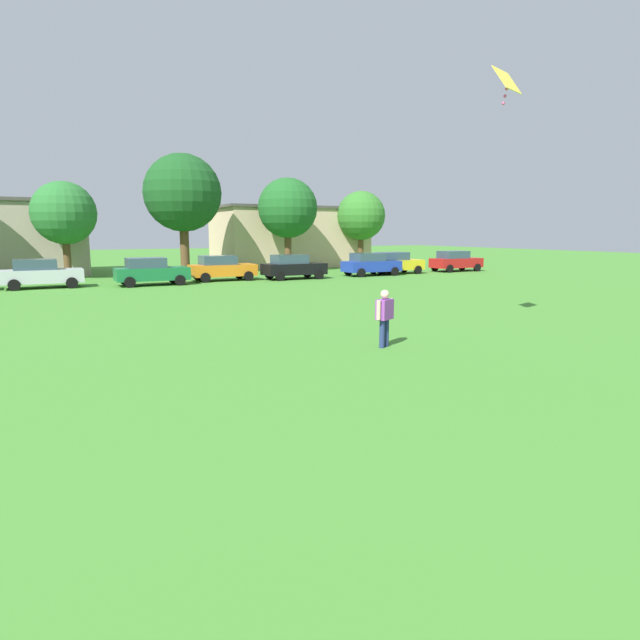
{
  "coord_description": "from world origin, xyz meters",
  "views": [
    {
      "loc": [
        -2.79,
        3.28,
        3.24
      ],
      "look_at": [
        1.82,
        12.04,
        1.64
      ],
      "focal_mm": 30.66,
      "sensor_mm": 36.0,
      "label": 1
    }
  ],
  "objects_px": {
    "parked_car_orange_3": "(222,268)",
    "parked_car_black_4": "(293,267)",
    "tree_right": "(288,208)",
    "parked_car_red_7": "(455,261)",
    "tree_center_left": "(64,213)",
    "parked_car_green_2": "(151,271)",
    "tree_far_right": "(361,216)",
    "tree_center_right": "(183,193)",
    "parked_car_silver_1": "(41,273)",
    "parked_car_blue_5": "(371,264)",
    "parked_car_yellow_6": "(395,263)",
    "adult_bystander": "(385,313)",
    "kite": "(507,82)"
  },
  "relations": [
    {
      "from": "parked_car_green_2",
      "to": "tree_center_left",
      "type": "bearing_deg",
      "value": 120.12
    },
    {
      "from": "parked_car_red_7",
      "to": "tree_right",
      "type": "bearing_deg",
      "value": 151.14
    },
    {
      "from": "parked_car_orange_3",
      "to": "parked_car_blue_5",
      "type": "height_order",
      "value": "same"
    },
    {
      "from": "parked_car_silver_1",
      "to": "parked_car_red_7",
      "type": "xyz_separation_m",
      "value": [
        30.45,
        -0.65,
        0.0
      ]
    },
    {
      "from": "parked_car_orange_3",
      "to": "tree_right",
      "type": "bearing_deg",
      "value": 38.71
    },
    {
      "from": "parked_car_orange_3",
      "to": "parked_car_black_4",
      "type": "height_order",
      "value": "same"
    },
    {
      "from": "kite",
      "to": "parked_car_red_7",
      "type": "relative_size",
      "value": 0.29
    },
    {
      "from": "parked_car_silver_1",
      "to": "tree_far_right",
      "type": "distance_m",
      "value": 27.92
    },
    {
      "from": "parked_car_silver_1",
      "to": "tree_center_left",
      "type": "bearing_deg",
      "value": 73.76
    },
    {
      "from": "parked_car_green_2",
      "to": "tree_right",
      "type": "xyz_separation_m",
      "value": [
        12.43,
        7.2,
        4.25
      ]
    },
    {
      "from": "parked_car_black_4",
      "to": "parked_car_green_2",
      "type": "bearing_deg",
      "value": 179.95
    },
    {
      "from": "parked_car_yellow_6",
      "to": "parked_car_green_2",
      "type": "bearing_deg",
      "value": -178.08
    },
    {
      "from": "parked_car_orange_3",
      "to": "parked_car_blue_5",
      "type": "relative_size",
      "value": 1.0
    },
    {
      "from": "tree_right",
      "to": "parked_car_silver_1",
      "type": "bearing_deg",
      "value": -161.9
    },
    {
      "from": "parked_car_silver_1",
      "to": "adult_bystander",
      "type": "bearing_deg",
      "value": -70.01
    },
    {
      "from": "tree_center_left",
      "to": "parked_car_black_4",
      "type": "bearing_deg",
      "value": -27.78
    },
    {
      "from": "tree_center_left",
      "to": "tree_center_right",
      "type": "height_order",
      "value": "tree_center_right"
    },
    {
      "from": "tree_right",
      "to": "tree_far_right",
      "type": "height_order",
      "value": "tree_right"
    },
    {
      "from": "parked_car_black_4",
      "to": "tree_right",
      "type": "bearing_deg",
      "value": 68.08
    },
    {
      "from": "parked_car_blue_5",
      "to": "parked_car_yellow_6",
      "type": "xyz_separation_m",
      "value": [
        2.59,
        0.57,
        0.0
      ]
    },
    {
      "from": "tree_right",
      "to": "parked_car_red_7",
      "type": "bearing_deg",
      "value": -28.86
    },
    {
      "from": "kite",
      "to": "tree_center_right",
      "type": "xyz_separation_m",
      "value": [
        -3.01,
        28.76,
        -1.7
      ]
    },
    {
      "from": "parked_car_green_2",
      "to": "parked_car_blue_5",
      "type": "height_order",
      "value": "same"
    },
    {
      "from": "adult_bystander",
      "to": "parked_car_orange_3",
      "type": "bearing_deg",
      "value": 57.94
    },
    {
      "from": "adult_bystander",
      "to": "tree_center_left",
      "type": "distance_m",
      "value": 29.75
    },
    {
      "from": "kite",
      "to": "parked_car_orange_3",
      "type": "bearing_deg",
      "value": 95.67
    },
    {
      "from": "tree_center_right",
      "to": "tree_far_right",
      "type": "relative_size",
      "value": 1.3
    },
    {
      "from": "parked_car_black_4",
      "to": "parked_car_red_7",
      "type": "bearing_deg",
      "value": 2.1
    },
    {
      "from": "parked_car_silver_1",
      "to": "tree_center_left",
      "type": "height_order",
      "value": "tree_center_left"
    },
    {
      "from": "parked_car_green_2",
      "to": "tree_center_right",
      "type": "xyz_separation_m",
      "value": [
        4.0,
        7.59,
        5.22
      ]
    },
    {
      "from": "parked_car_yellow_6",
      "to": "tree_far_right",
      "type": "bearing_deg",
      "value": 75.93
    },
    {
      "from": "parked_car_silver_1",
      "to": "parked_car_yellow_6",
      "type": "distance_m",
      "value": 24.44
    },
    {
      "from": "parked_car_green_2",
      "to": "tree_far_right",
      "type": "xyz_separation_m",
      "value": [
        20.6,
        9.0,
        3.8
      ]
    },
    {
      "from": "parked_car_red_7",
      "to": "tree_center_left",
      "type": "distance_m",
      "value": 29.68
    },
    {
      "from": "parked_car_red_7",
      "to": "tree_center_right",
      "type": "height_order",
      "value": "tree_center_right"
    },
    {
      "from": "parked_car_red_7",
      "to": "tree_center_left",
      "type": "bearing_deg",
      "value": 166.91
    },
    {
      "from": "parked_car_black_4",
      "to": "tree_center_right",
      "type": "bearing_deg",
      "value": 126.04
    },
    {
      "from": "parked_car_orange_3",
      "to": "tree_center_left",
      "type": "distance_m",
      "value": 11.46
    },
    {
      "from": "tree_far_right",
      "to": "parked_car_blue_5",
      "type": "bearing_deg",
      "value": -117.66
    },
    {
      "from": "parked_car_blue_5",
      "to": "tree_center_left",
      "type": "distance_m",
      "value": 21.63
    },
    {
      "from": "parked_car_silver_1",
      "to": "tree_right",
      "type": "distance_m",
      "value": 19.79
    },
    {
      "from": "parked_car_silver_1",
      "to": "parked_car_green_2",
      "type": "distance_m",
      "value": 6.06
    },
    {
      "from": "adult_bystander",
      "to": "tree_far_right",
      "type": "distance_m",
      "value": 35.82
    },
    {
      "from": "parked_car_silver_1",
      "to": "parked_car_blue_5",
      "type": "height_order",
      "value": "same"
    },
    {
      "from": "parked_car_blue_5",
      "to": "parked_car_red_7",
      "type": "bearing_deg",
      "value": 3.28
    },
    {
      "from": "parked_car_green_2",
      "to": "parked_car_yellow_6",
      "type": "xyz_separation_m",
      "value": [
        18.49,
        0.62,
        0.0
      ]
    },
    {
      "from": "tree_right",
      "to": "parked_car_yellow_6",
      "type": "bearing_deg",
      "value": -47.34
    },
    {
      "from": "parked_car_orange_3",
      "to": "parked_car_blue_5",
      "type": "xyz_separation_m",
      "value": [
        11.1,
        -1.04,
        0.0
      ]
    },
    {
      "from": "adult_bystander",
      "to": "parked_car_blue_5",
      "type": "xyz_separation_m",
      "value": [
        13.55,
        21.64,
        -0.11
      ]
    },
    {
      "from": "parked_car_black_4",
      "to": "parked_car_yellow_6",
      "type": "distance_m",
      "value": 8.99
    }
  ]
}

